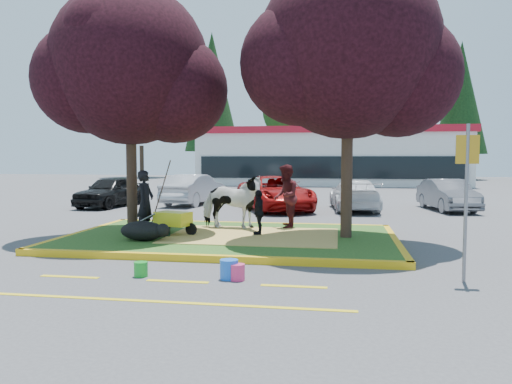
% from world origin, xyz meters
% --- Properties ---
extents(ground, '(90.00, 90.00, 0.00)m').
position_xyz_m(ground, '(0.00, 0.00, 0.00)').
color(ground, '#424244').
rests_on(ground, ground).
extents(median_island, '(8.00, 5.00, 0.15)m').
position_xyz_m(median_island, '(0.00, 0.00, 0.07)').
color(median_island, '#224D18').
rests_on(median_island, ground).
extents(curb_near, '(8.30, 0.16, 0.15)m').
position_xyz_m(curb_near, '(0.00, -2.58, 0.07)').
color(curb_near, gold).
rests_on(curb_near, ground).
extents(curb_far, '(8.30, 0.16, 0.15)m').
position_xyz_m(curb_far, '(0.00, 2.58, 0.07)').
color(curb_far, gold).
rests_on(curb_far, ground).
extents(curb_left, '(0.16, 5.30, 0.15)m').
position_xyz_m(curb_left, '(-4.08, 0.00, 0.07)').
color(curb_left, gold).
rests_on(curb_left, ground).
extents(curb_right, '(0.16, 5.30, 0.15)m').
position_xyz_m(curb_right, '(4.08, 0.00, 0.07)').
color(curb_right, gold).
rests_on(curb_right, ground).
extents(straw_bedding, '(4.20, 3.00, 0.01)m').
position_xyz_m(straw_bedding, '(0.60, 0.00, 0.15)').
color(straw_bedding, '#D6BA58').
rests_on(straw_bedding, median_island).
extents(tree_purple_left, '(5.06, 4.20, 6.51)m').
position_xyz_m(tree_purple_left, '(-2.78, 0.38, 4.36)').
color(tree_purple_left, black).
rests_on(tree_purple_left, median_island).
extents(tree_purple_right, '(5.30, 4.40, 6.82)m').
position_xyz_m(tree_purple_right, '(2.92, 0.18, 4.56)').
color(tree_purple_right, black).
rests_on(tree_purple_right, median_island).
extents(fire_lane_stripe_a, '(1.10, 0.12, 0.01)m').
position_xyz_m(fire_lane_stripe_a, '(-2.00, -4.20, 0.00)').
color(fire_lane_stripe_a, yellow).
rests_on(fire_lane_stripe_a, ground).
extents(fire_lane_stripe_b, '(1.10, 0.12, 0.01)m').
position_xyz_m(fire_lane_stripe_b, '(0.00, -4.20, 0.00)').
color(fire_lane_stripe_b, yellow).
rests_on(fire_lane_stripe_b, ground).
extents(fire_lane_stripe_c, '(1.10, 0.12, 0.01)m').
position_xyz_m(fire_lane_stripe_c, '(2.00, -4.20, 0.00)').
color(fire_lane_stripe_c, yellow).
rests_on(fire_lane_stripe_c, ground).
extents(fire_lane_long, '(6.00, 0.10, 0.01)m').
position_xyz_m(fire_lane_long, '(0.00, -5.40, 0.00)').
color(fire_lane_long, yellow).
rests_on(fire_lane_long, ground).
extents(retail_building, '(20.40, 8.40, 4.40)m').
position_xyz_m(retail_building, '(2.00, 27.98, 2.25)').
color(retail_building, silver).
rests_on(retail_building, ground).
extents(treeline, '(46.58, 7.80, 14.63)m').
position_xyz_m(treeline, '(1.23, 37.61, 7.73)').
color(treeline, black).
rests_on(treeline, ground).
extents(cow, '(1.82, 0.92, 1.50)m').
position_xyz_m(cow, '(-0.21, 1.13, 0.90)').
color(cow, silver).
rests_on(cow, median_island).
extents(calf, '(1.11, 0.67, 0.47)m').
position_xyz_m(calf, '(-1.88, -1.14, 0.38)').
color(calf, black).
rests_on(calf, median_island).
extents(handler, '(0.43, 0.62, 1.64)m').
position_xyz_m(handler, '(-2.24, -0.04, 0.97)').
color(handler, black).
rests_on(handler, median_island).
extents(visitor_a, '(0.74, 0.91, 1.78)m').
position_xyz_m(visitor_a, '(1.24, 1.57, 1.04)').
color(visitor_a, '#451317').
rests_on(visitor_a, median_island).
extents(visitor_b, '(0.43, 0.72, 1.15)m').
position_xyz_m(visitor_b, '(0.70, 0.20, 0.72)').
color(visitor_b, black).
rests_on(visitor_b, median_island).
extents(wheelbarrow, '(1.56, 0.76, 0.59)m').
position_xyz_m(wheelbarrow, '(-1.45, -0.17, 0.56)').
color(wheelbarrow, black).
rests_on(wheelbarrow, median_island).
extents(gear_bag_dark, '(0.55, 0.38, 0.26)m').
position_xyz_m(gear_bag_dark, '(-2.14, -0.01, 0.28)').
color(gear_bag_dark, black).
rests_on(gear_bag_dark, median_island).
extents(gear_bag_green, '(0.52, 0.40, 0.24)m').
position_xyz_m(gear_bag_green, '(-1.67, -0.47, 0.27)').
color(gear_bag_green, black).
rests_on(gear_bag_green, median_island).
extents(sign_post, '(0.38, 0.06, 2.69)m').
position_xyz_m(sign_post, '(4.84, -3.40, 1.68)').
color(sign_post, slate).
rests_on(sign_post, ground).
extents(bucket_green, '(0.31, 0.31, 0.26)m').
position_xyz_m(bucket_green, '(-0.76, -3.96, 0.13)').
color(bucket_green, green).
rests_on(bucket_green, ground).
extents(bucket_pink, '(0.32, 0.32, 0.28)m').
position_xyz_m(bucket_pink, '(1.00, -3.94, 0.14)').
color(bucket_pink, '#E3326D').
rests_on(bucket_pink, ground).
extents(bucket_blue, '(0.33, 0.33, 0.34)m').
position_xyz_m(bucket_blue, '(0.84, -3.88, 0.17)').
color(bucket_blue, blue).
rests_on(bucket_blue, ground).
extents(car_black, '(2.07, 4.08, 1.33)m').
position_xyz_m(car_black, '(-6.99, 7.81, 0.67)').
color(car_black, black).
rests_on(car_black, ground).
extents(car_silver, '(2.05, 4.30, 1.36)m').
position_xyz_m(car_silver, '(-3.74, 9.37, 0.68)').
color(car_silver, '#A8AAB0').
rests_on(car_silver, ground).
extents(car_red, '(4.07, 5.42, 1.37)m').
position_xyz_m(car_red, '(0.16, 7.67, 0.68)').
color(car_red, '#9B0E0C').
rests_on(car_red, ground).
extents(car_white, '(2.15, 4.42, 1.24)m').
position_xyz_m(car_white, '(3.32, 8.07, 0.62)').
color(car_white, silver).
rests_on(car_white, ground).
extents(car_grey, '(1.94, 3.96, 1.25)m').
position_xyz_m(car_grey, '(7.00, 8.56, 0.62)').
color(car_grey, '#595A60').
rests_on(car_grey, ground).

